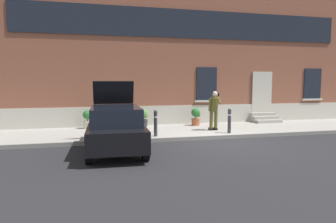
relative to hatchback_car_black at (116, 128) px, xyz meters
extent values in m
plane|color=#232326|center=(4.09, 0.31, -0.80)|extent=(80.00, 80.00, 0.00)
cube|color=#99968E|center=(4.09, 3.11, -0.72)|extent=(24.00, 3.60, 0.15)
cube|color=gray|center=(4.09, 1.25, -0.72)|extent=(24.00, 0.12, 0.15)
cube|color=brown|center=(4.09, 5.61, 2.95)|extent=(24.00, 1.40, 7.50)
cube|color=#BCB7A8|center=(4.09, 4.89, -0.25)|extent=(24.00, 0.08, 1.10)
cube|color=brown|center=(8.23, 4.88, 0.88)|extent=(1.00, 0.08, 2.10)
cube|color=#BCB7A8|center=(8.23, 4.86, 0.93)|extent=(1.16, 0.06, 2.24)
cube|color=black|center=(5.03, 4.88, 1.40)|extent=(1.10, 0.06, 1.70)
cube|color=#BCB7A8|center=(5.03, 4.85, 0.50)|extent=(1.30, 0.12, 0.10)
cube|color=black|center=(11.43, 4.88, 1.40)|extent=(1.10, 0.06, 1.70)
cube|color=#BCB7A8|center=(11.43, 4.85, 0.50)|extent=(1.30, 0.12, 0.10)
cube|color=black|center=(4.09, 4.88, 4.40)|extent=(16.80, 0.06, 1.40)
cube|color=#9E998E|center=(8.23, 4.11, -0.57)|extent=(1.44, 0.32, 0.16)
cube|color=#9E998E|center=(8.23, 4.43, -0.49)|extent=(1.44, 0.32, 0.32)
cube|color=#9E998E|center=(8.23, 4.75, -0.41)|extent=(1.44, 0.32, 0.48)
cube|color=black|center=(0.00, 0.02, -0.18)|extent=(1.87, 4.05, 0.64)
cube|color=black|center=(0.00, -0.13, 0.42)|extent=(1.61, 2.45, 0.56)
cube|color=black|center=(0.06, 2.03, -0.40)|extent=(1.66, 0.15, 0.20)
cube|color=yellow|center=(0.06, 2.03, -0.22)|extent=(0.52, 0.04, 0.12)
cube|color=#B21414|center=(-0.69, 2.05, 0.04)|extent=(0.16, 0.04, 0.18)
cube|color=#B21414|center=(0.82, 2.00, 0.04)|extent=(0.16, 0.04, 0.18)
cube|color=black|center=(0.04, 1.47, 1.10)|extent=(1.50, 0.41, 0.87)
cylinder|color=black|center=(-0.84, -1.36, -0.50)|extent=(0.22, 0.61, 0.60)
cylinder|color=black|center=(0.75, -1.41, -0.50)|extent=(0.22, 0.61, 0.60)
cylinder|color=black|center=(-0.75, 1.44, -0.50)|extent=(0.22, 0.61, 0.60)
cylinder|color=black|center=(0.84, 1.39, -0.50)|extent=(0.22, 0.61, 0.60)
cylinder|color=#333338|center=(4.84, 1.66, -0.17)|extent=(0.14, 0.14, 0.95)
sphere|color=#333338|center=(4.84, 1.66, 0.32)|extent=(0.15, 0.15, 0.15)
cylinder|color=silver|center=(4.84, 1.66, 0.12)|extent=(0.15, 0.15, 0.06)
cylinder|color=#333338|center=(1.67, 1.66, -0.17)|extent=(0.14, 0.14, 0.95)
sphere|color=#333338|center=(1.67, 1.66, 0.32)|extent=(0.15, 0.15, 0.15)
cylinder|color=silver|center=(1.67, 1.66, 0.12)|extent=(0.15, 0.15, 0.06)
cylinder|color=#514C1E|center=(4.37, 2.53, -0.20)|extent=(0.15, 0.15, 0.82)
cube|color=black|center=(4.37, 2.59, -0.60)|extent=(0.12, 0.28, 0.10)
cylinder|color=#514C1E|center=(4.59, 2.53, -0.20)|extent=(0.15, 0.15, 0.82)
cube|color=black|center=(4.59, 2.59, -0.60)|extent=(0.12, 0.28, 0.10)
cylinder|color=#514C1E|center=(4.48, 2.48, 0.52)|extent=(0.34, 0.44, 0.67)
sphere|color=tan|center=(4.48, 2.41, 0.96)|extent=(0.22, 0.22, 0.22)
sphere|color=silver|center=(4.48, 2.41, 0.99)|extent=(0.21, 0.21, 0.21)
cylinder|color=#514C1E|center=(4.26, 2.44, 0.50)|extent=(0.09, 0.18, 0.57)
cylinder|color=#514C1E|center=(4.68, 2.44, 0.72)|extent=(0.09, 0.42, 0.41)
cube|color=black|center=(4.63, 2.39, 0.94)|extent=(0.07, 0.02, 0.15)
cylinder|color=beige|center=(-0.98, 4.38, -0.48)|extent=(0.40, 0.40, 0.34)
cylinder|color=beige|center=(-0.98, 4.38, -0.34)|extent=(0.44, 0.44, 0.05)
cylinder|color=#47331E|center=(-0.98, 4.38, -0.19)|extent=(0.04, 0.04, 0.24)
sphere|color=#286B2D|center=(-0.98, 4.38, -0.01)|extent=(0.44, 0.44, 0.44)
sphere|color=#286B2D|center=(-0.88, 4.33, -0.11)|extent=(0.24, 0.24, 0.24)
cylinder|color=#2D2D30|center=(1.61, 4.40, -0.48)|extent=(0.40, 0.40, 0.34)
cylinder|color=#2D2D30|center=(1.61, 4.40, -0.34)|extent=(0.44, 0.44, 0.05)
cylinder|color=#47331E|center=(1.61, 4.40, -0.19)|extent=(0.04, 0.04, 0.24)
sphere|color=#4C843D|center=(1.61, 4.40, -0.01)|extent=(0.44, 0.44, 0.44)
sphere|color=#4C843D|center=(1.71, 4.35, -0.11)|extent=(0.24, 0.24, 0.24)
cylinder|color=#B25B38|center=(4.20, 4.16, -0.48)|extent=(0.40, 0.40, 0.34)
cylinder|color=#B25B38|center=(4.20, 4.16, -0.34)|extent=(0.44, 0.44, 0.05)
cylinder|color=#47331E|center=(4.20, 4.16, -0.19)|extent=(0.04, 0.04, 0.24)
sphere|color=#286B2D|center=(4.20, 4.16, -0.01)|extent=(0.44, 0.44, 0.44)
sphere|color=#286B2D|center=(4.30, 4.11, -0.11)|extent=(0.24, 0.24, 0.24)
camera|label=1|loc=(-0.65, -9.99, 1.50)|focal=32.39mm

